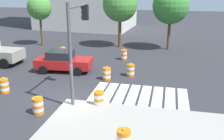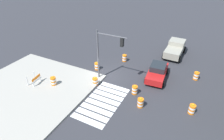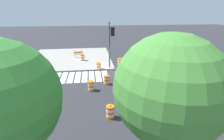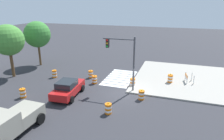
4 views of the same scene
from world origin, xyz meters
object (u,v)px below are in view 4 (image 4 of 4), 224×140
(sports_car, at_px, (68,88))
(street_tree_streetside_mid, at_px, (37,34))
(construction_barricade, at_px, (188,77))
(traffic_barrel_median_far, at_px, (141,95))
(traffic_barrel_lane_center, at_px, (133,82))
(traffic_barrel_median_near, at_px, (95,80))
(pickup_truck, at_px, (7,124))
(traffic_barrel_near_corner, at_px, (23,93))
(traffic_barrel_crosswalk_end, at_px, (54,74))
(traffic_barrel_on_sidewalk, at_px, (170,78))
(traffic_barrel_opposite_curb, at_px, (108,109))
(street_tree_streetside_far, at_px, (8,40))
(traffic_barrel_far_curb, at_px, (91,74))
(traffic_light_pole, at_px, (123,54))

(sports_car, xyz_separation_m, street_tree_streetside_mid, (7.92, 9.16, 3.66))
(construction_barricade, bearing_deg, traffic_barrel_median_far, 143.33)
(traffic_barrel_lane_center, bearing_deg, traffic_barrel_median_near, 97.88)
(pickup_truck, distance_m, construction_barricade, 18.37)
(traffic_barrel_median_far, bearing_deg, traffic_barrel_near_corner, 106.30)
(traffic_barrel_crosswalk_end, xyz_separation_m, traffic_barrel_median_near, (-0.28, -5.44, 0.00))
(traffic_barrel_crosswalk_end, height_order, traffic_barrel_on_sidewalk, traffic_barrel_on_sidewalk)
(traffic_barrel_median_far, bearing_deg, traffic_barrel_median_near, 68.36)
(traffic_barrel_on_sidewalk, bearing_deg, traffic_barrel_opposite_curb, 151.96)
(pickup_truck, xyz_separation_m, traffic_barrel_lane_center, (11.30, -6.07, -0.52))
(traffic_barrel_on_sidewalk, bearing_deg, traffic_barrel_near_corner, 121.55)
(traffic_barrel_lane_center, distance_m, traffic_barrel_opposite_curb, 6.34)
(traffic_barrel_crosswalk_end, bearing_deg, traffic_barrel_median_near, -92.90)
(traffic_barrel_lane_center, distance_m, street_tree_streetside_far, 15.31)
(street_tree_streetside_mid, height_order, street_tree_streetside_far, street_tree_streetside_far)
(traffic_barrel_far_curb, distance_m, construction_barricade, 11.29)
(traffic_barrel_median_near, xyz_separation_m, construction_barricade, (3.37, -9.98, 0.27))
(traffic_barrel_median_near, height_order, traffic_barrel_lane_center, same)
(traffic_barrel_far_curb, xyz_separation_m, street_tree_streetside_far, (-2.61, 9.25, 4.08))
(traffic_barrel_lane_center, xyz_separation_m, street_tree_streetside_far, (-1.66, 14.66, 4.08))
(traffic_barrel_median_far, relative_size, traffic_barrel_lane_center, 1.00)
(traffic_barrel_opposite_curb, relative_size, traffic_barrel_on_sidewalk, 1.00)
(traffic_barrel_far_curb, distance_m, street_tree_streetside_far, 10.44)
(sports_car, distance_m, traffic_barrel_opposite_curb, 5.23)
(traffic_barrel_median_far, bearing_deg, traffic_barrel_lane_center, 27.70)
(street_tree_streetside_far, bearing_deg, sports_car, -106.47)
(street_tree_streetside_mid, bearing_deg, traffic_barrel_lane_center, -103.59)
(traffic_barrel_crosswalk_end, relative_size, traffic_barrel_on_sidewalk, 1.00)
(traffic_barrel_near_corner, xyz_separation_m, traffic_barrel_lane_center, (6.07, -9.42, 0.00))
(traffic_barrel_median_near, relative_size, construction_barricade, 0.76)
(traffic_barrel_on_sidewalk, xyz_separation_m, traffic_light_pole, (-3.50, 4.64, 3.31))
(traffic_barrel_median_far, bearing_deg, street_tree_streetside_far, 85.70)
(sports_car, bearing_deg, street_tree_streetside_far, 73.53)
(traffic_barrel_opposite_curb, distance_m, traffic_barrel_on_sidewalk, 9.51)
(pickup_truck, relative_size, traffic_barrel_median_near, 5.09)
(construction_barricade, bearing_deg, street_tree_streetside_mid, 87.89)
(traffic_barrel_crosswalk_end, relative_size, traffic_barrel_far_curb, 1.00)
(traffic_barrel_median_far, bearing_deg, traffic_light_pole, 57.52)
(pickup_truck, bearing_deg, traffic_barrel_lane_center, -28.22)
(pickup_truck, relative_size, street_tree_streetside_mid, 0.82)
(traffic_light_pole, relative_size, street_tree_streetside_mid, 0.87)
(traffic_barrel_crosswalk_end, height_order, traffic_barrel_lane_center, same)
(traffic_barrel_on_sidewalk, bearing_deg, traffic_barrel_far_curb, 96.93)
(traffic_barrel_median_far, relative_size, street_tree_streetside_far, 0.16)
(street_tree_streetside_far, bearing_deg, pickup_truck, -138.28)
(traffic_barrel_crosswalk_end, height_order, traffic_barrel_median_near, same)
(traffic_barrel_crosswalk_end, xyz_separation_m, street_tree_streetside_mid, (3.85, 4.92, 4.02))
(traffic_barrel_far_curb, height_order, construction_barricade, construction_barricade)
(traffic_barrel_near_corner, xyz_separation_m, traffic_barrel_on_sidewalk, (8.15, -13.27, 0.15))
(traffic_barrel_median_far, distance_m, street_tree_streetside_far, 16.72)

